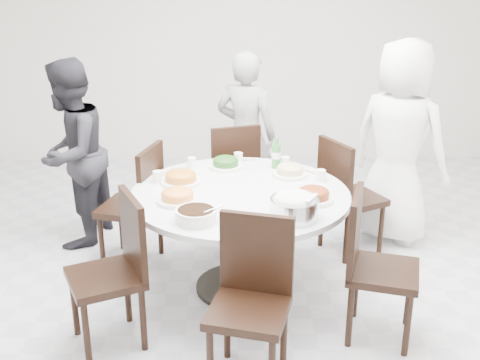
{
  "coord_description": "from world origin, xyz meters",
  "views": [
    {
      "loc": [
        -0.22,
        -3.73,
        2.28
      ],
      "look_at": [
        -0.13,
        0.12,
        0.82
      ],
      "focal_mm": 45.0,
      "sensor_mm": 36.0,
      "label": 1
    }
  ],
  "objects_px": {
    "chair_s": "(248,308)",
    "diner_right": "(399,143)",
    "dining_table": "(240,241)",
    "rice_bowl": "(294,208)",
    "chair_nw": "(129,205)",
    "chair_sw": "(105,275)",
    "beverage_bottle": "(276,153)",
    "chair_se": "(384,269)",
    "soup_bowl": "(196,215)",
    "chair_ne": "(353,196)",
    "chair_n": "(230,174)",
    "diner_left": "(71,154)",
    "diner_middle": "(246,135)"
  },
  "relations": [
    {
      "from": "chair_s",
      "to": "diner_right",
      "type": "relative_size",
      "value": 0.57
    },
    {
      "from": "dining_table",
      "to": "rice_bowl",
      "type": "height_order",
      "value": "rice_bowl"
    },
    {
      "from": "dining_table",
      "to": "diner_right",
      "type": "relative_size",
      "value": 0.89
    },
    {
      "from": "chair_nw",
      "to": "chair_sw",
      "type": "height_order",
      "value": "same"
    },
    {
      "from": "rice_bowl",
      "to": "chair_s",
      "type": "bearing_deg",
      "value": -117.91
    },
    {
      "from": "rice_bowl",
      "to": "beverage_bottle",
      "type": "distance_m",
      "value": 0.93
    },
    {
      "from": "chair_s",
      "to": "chair_se",
      "type": "distance_m",
      "value": 0.94
    },
    {
      "from": "dining_table",
      "to": "chair_sw",
      "type": "distance_m",
      "value": 1.04
    },
    {
      "from": "soup_bowl",
      "to": "diner_right",
      "type": "bearing_deg",
      "value": 39.08
    },
    {
      "from": "chair_ne",
      "to": "beverage_bottle",
      "type": "xyz_separation_m",
      "value": [
        -0.62,
        -0.09,
        0.39
      ]
    },
    {
      "from": "chair_n",
      "to": "diner_left",
      "type": "distance_m",
      "value": 1.34
    },
    {
      "from": "soup_bowl",
      "to": "chair_n",
      "type": "bearing_deg",
      "value": 82.31
    },
    {
      "from": "chair_ne",
      "to": "diner_middle",
      "type": "distance_m",
      "value": 1.18
    },
    {
      "from": "beverage_bottle",
      "to": "chair_sw",
      "type": "bearing_deg",
      "value": -134.85
    },
    {
      "from": "chair_nw",
      "to": "diner_right",
      "type": "distance_m",
      "value": 2.21
    },
    {
      "from": "chair_nw",
      "to": "diner_middle",
      "type": "height_order",
      "value": "diner_middle"
    },
    {
      "from": "soup_bowl",
      "to": "beverage_bottle",
      "type": "distance_m",
      "value": 1.12
    },
    {
      "from": "chair_n",
      "to": "chair_ne",
      "type": "bearing_deg",
      "value": 135.11
    },
    {
      "from": "dining_table",
      "to": "soup_bowl",
      "type": "relative_size",
      "value": 5.94
    },
    {
      "from": "diner_right",
      "to": "diner_left",
      "type": "height_order",
      "value": "diner_right"
    },
    {
      "from": "rice_bowl",
      "to": "soup_bowl",
      "type": "bearing_deg",
      "value": -176.85
    },
    {
      "from": "chair_nw",
      "to": "soup_bowl",
      "type": "bearing_deg",
      "value": 48.08
    },
    {
      "from": "diner_left",
      "to": "beverage_bottle",
      "type": "xyz_separation_m",
      "value": [
        1.63,
        -0.32,
        0.1
      ]
    },
    {
      "from": "dining_table",
      "to": "diner_middle",
      "type": "height_order",
      "value": "diner_middle"
    },
    {
      "from": "chair_s",
      "to": "beverage_bottle",
      "type": "xyz_separation_m",
      "value": [
        0.26,
        1.5,
        0.39
      ]
    },
    {
      "from": "chair_ne",
      "to": "chair_se",
      "type": "xyz_separation_m",
      "value": [
        -0.04,
        -1.17,
        0.0
      ]
    },
    {
      "from": "diner_left",
      "to": "rice_bowl",
      "type": "height_order",
      "value": "diner_left"
    },
    {
      "from": "chair_nw",
      "to": "diner_middle",
      "type": "bearing_deg",
      "value": 151.89
    },
    {
      "from": "soup_bowl",
      "to": "chair_s",
      "type": "bearing_deg",
      "value": -60.6
    },
    {
      "from": "diner_right",
      "to": "rice_bowl",
      "type": "height_order",
      "value": "diner_right"
    },
    {
      "from": "chair_se",
      "to": "chair_nw",
      "type": "bearing_deg",
      "value": 76.19
    },
    {
      "from": "chair_ne",
      "to": "diner_left",
      "type": "bearing_deg",
      "value": 58.38
    },
    {
      "from": "chair_sw",
      "to": "chair_se",
      "type": "bearing_deg",
      "value": 66.73
    },
    {
      "from": "diner_left",
      "to": "rice_bowl",
      "type": "distance_m",
      "value": 2.08
    },
    {
      "from": "beverage_bottle",
      "to": "chair_nw",
      "type": "bearing_deg",
      "value": -177.22
    },
    {
      "from": "diner_middle",
      "to": "diner_left",
      "type": "bearing_deg",
      "value": 42.63
    },
    {
      "from": "chair_se",
      "to": "diner_middle",
      "type": "distance_m",
      "value": 2.13
    },
    {
      "from": "chair_ne",
      "to": "chair_se",
      "type": "distance_m",
      "value": 1.17
    },
    {
      "from": "chair_n",
      "to": "chair_sw",
      "type": "height_order",
      "value": "same"
    },
    {
      "from": "chair_ne",
      "to": "chair_se",
      "type": "relative_size",
      "value": 1.0
    },
    {
      "from": "chair_s",
      "to": "rice_bowl",
      "type": "distance_m",
      "value": 0.73
    },
    {
      "from": "chair_se",
      "to": "beverage_bottle",
      "type": "relative_size",
      "value": 4.06
    },
    {
      "from": "diner_right",
      "to": "soup_bowl",
      "type": "height_order",
      "value": "diner_right"
    },
    {
      "from": "chair_ne",
      "to": "chair_n",
      "type": "height_order",
      "value": "same"
    },
    {
      "from": "chair_se",
      "to": "chair_ne",
      "type": "bearing_deg",
      "value": 15.2
    },
    {
      "from": "chair_sw",
      "to": "chair_n",
      "type": "bearing_deg",
      "value": 131.94
    },
    {
      "from": "diner_left",
      "to": "soup_bowl",
      "type": "xyz_separation_m",
      "value": [
        1.06,
        -1.28,
        0.02
      ]
    },
    {
      "from": "chair_n",
      "to": "soup_bowl",
      "type": "height_order",
      "value": "chair_n"
    },
    {
      "from": "dining_table",
      "to": "chair_ne",
      "type": "distance_m",
      "value": 1.08
    },
    {
      "from": "chair_sw",
      "to": "chair_se",
      "type": "xyz_separation_m",
      "value": [
        1.69,
        0.03,
        0.0
      ]
    }
  ]
}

